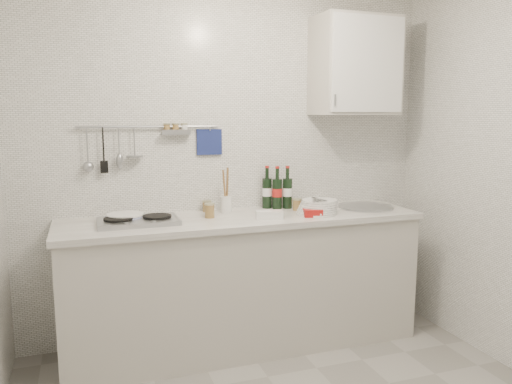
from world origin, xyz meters
TOP-DOWN VIEW (x-y plane):
  - back_wall at (0.00, 1.40)m, footprint 3.00×0.02m
  - counter at (0.01, 1.10)m, footprint 2.44×0.64m
  - wall_rail at (-0.60, 1.37)m, footprint 0.98×0.09m
  - wall_cabinet at (0.90, 1.22)m, footprint 0.60×0.38m
  - plate_stack_hob at (-0.78, 1.18)m, footprint 0.26×0.26m
  - plate_stack_sink at (0.52, 1.02)m, footprint 0.30×0.29m
  - wine_bottles at (0.32, 1.29)m, footprint 0.21×0.13m
  - butter_dish at (0.14, 0.96)m, footprint 0.19×0.13m
  - strawberry_punnet at (0.44, 0.95)m, footprint 0.15×0.15m
  - utensil_crock at (-0.07, 1.27)m, footprint 0.08×0.08m
  - jar_a at (-0.20, 1.34)m, footprint 0.07×0.07m
  - jar_b at (0.44, 1.34)m, footprint 0.06×0.06m
  - jar_c at (0.43, 1.17)m, footprint 0.07×0.07m
  - jar_d at (-0.23, 1.12)m, footprint 0.07×0.07m

SIDE VIEW (x-z plane):
  - counter at x=0.01m, z-range -0.05..0.92m
  - plate_stack_hob at x=-0.78m, z-range 0.92..0.97m
  - strawberry_punnet at x=0.44m, z-range 0.92..0.97m
  - butter_dish at x=0.14m, z-range 0.92..0.97m
  - jar_b at x=0.44m, z-range 0.92..0.98m
  - jar_a at x=-0.20m, z-range 0.92..1.00m
  - jar_c at x=0.43m, z-range 0.92..1.01m
  - plate_stack_sink at x=0.52m, z-range 0.91..1.02m
  - jar_d at x=-0.23m, z-range 0.92..1.02m
  - utensil_crock at x=-0.07m, z-range 0.84..1.15m
  - wine_bottles at x=0.32m, z-range 0.92..1.23m
  - back_wall at x=0.00m, z-range 0.00..2.50m
  - wall_rail at x=-0.60m, z-range 1.26..1.60m
  - wall_cabinet at x=0.90m, z-range 1.60..2.30m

